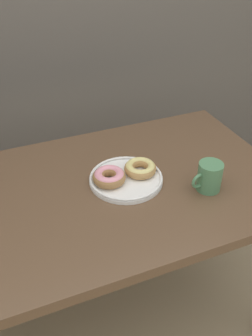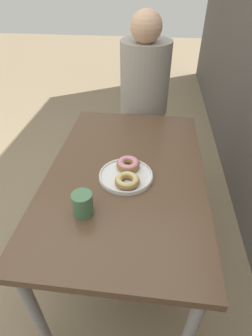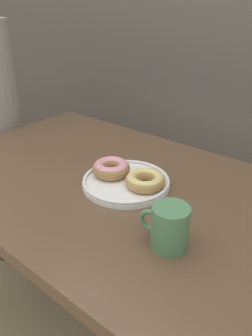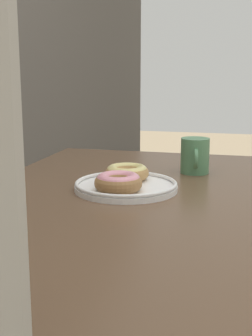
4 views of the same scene
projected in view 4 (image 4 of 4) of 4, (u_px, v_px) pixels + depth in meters
The scene contains 3 objects.
dining_table at pixel (123, 225), 1.19m from camera, with size 1.29×0.80×0.77m.
donut_plate at pixel (124, 181), 1.23m from camera, with size 0.29×0.27×0.06m.
coffee_mug at pixel (195, 155), 1.43m from camera, with size 0.12×0.09×0.11m.
Camera 4 is at (-1.10, -0.03, 1.09)m, focal length 50.00 mm.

